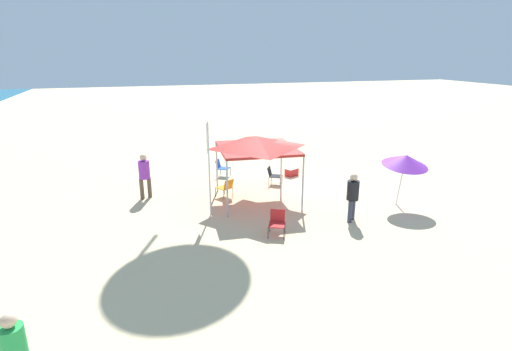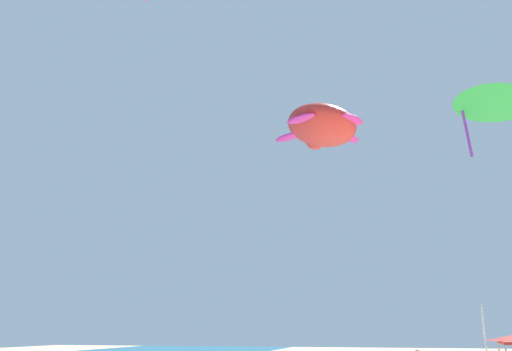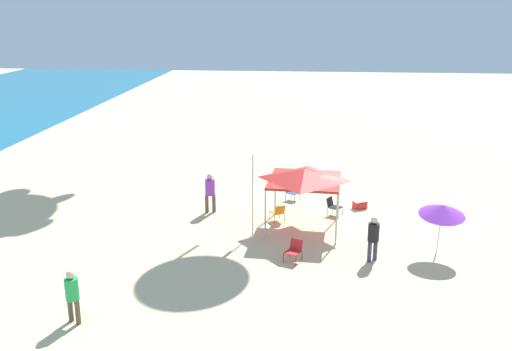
# 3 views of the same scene
# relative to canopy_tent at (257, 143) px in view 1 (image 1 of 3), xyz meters

# --- Properties ---
(ground) EXTENTS (120.00, 120.00, 0.10)m
(ground) POSITION_rel_canopy_tent_xyz_m (0.87, -1.35, -2.46)
(ground) COLOR beige
(canopy_tent) EXTENTS (3.25, 3.18, 2.69)m
(canopy_tent) POSITION_rel_canopy_tent_xyz_m (0.00, 0.00, 0.00)
(canopy_tent) COLOR #B7B7BC
(canopy_tent) RESTS_ON ground
(beach_umbrella) EXTENTS (1.77, 1.73, 2.24)m
(beach_umbrella) POSITION_rel_canopy_tent_xyz_m (-2.34, -5.24, -0.51)
(beach_umbrella) COLOR silver
(beach_umbrella) RESTS_ON ground
(folding_chair_facing_ocean) EXTENTS (0.80, 0.76, 0.82)m
(folding_chair_facing_ocean) POSITION_rel_canopy_tent_xyz_m (0.72, 1.14, -1.94)
(folding_chair_facing_ocean) COLOR black
(folding_chair_facing_ocean) RESTS_ON ground
(folding_chair_right_of_tent) EXTENTS (0.76, 0.80, 0.82)m
(folding_chair_right_of_tent) POSITION_rel_canopy_tent_xyz_m (1.81, -1.33, -1.94)
(folding_chair_right_of_tent) COLOR black
(folding_chair_right_of_tent) RESTS_ON ground
(folding_chair_near_cooler) EXTENTS (0.76, 0.80, 0.82)m
(folding_chair_near_cooler) POSITION_rel_canopy_tent_xyz_m (3.76, 0.68, -1.94)
(folding_chair_near_cooler) COLOR black
(folding_chair_near_cooler) RESTS_ON ground
(folding_chair_left_of_tent) EXTENTS (0.78, 0.73, 0.82)m
(folding_chair_left_of_tent) POSITION_rel_canopy_tent_xyz_m (-3.29, 0.30, -1.94)
(folding_chair_left_of_tent) COLOR black
(folding_chair_left_of_tent) RESTS_ON ground
(cooler_box) EXTENTS (0.64, 0.74, 0.40)m
(cooler_box) POSITION_rel_canopy_tent_xyz_m (2.81, -2.65, -2.21)
(cooler_box) COLOR red
(cooler_box) RESTS_ON ground
(banner_flag) EXTENTS (0.36, 0.06, 3.52)m
(banner_flag) POSITION_rel_canopy_tent_xyz_m (-0.91, 2.12, -0.29)
(banner_flag) COLOR silver
(banner_flag) RESTS_ON ground
(person_watching_sky) EXTENTS (0.43, 0.43, 1.79)m
(person_watching_sky) POSITION_rel_canopy_tent_xyz_m (-3.00, -2.64, -1.36)
(person_watching_sky) COLOR #33384C
(person_watching_sky) RESTS_ON ground
(person_near_umbrella) EXTENTS (0.45, 0.48, 1.90)m
(person_near_umbrella) POSITION_rel_canopy_tent_xyz_m (1.62, 4.36, -1.30)
(person_near_umbrella) COLOR brown
(person_near_umbrella) RESTS_ON ground
(person_by_tent) EXTENTS (0.41, 0.44, 1.74)m
(person_by_tent) POSITION_rel_canopy_tent_xyz_m (-8.30, 6.85, -1.39)
(person_by_tent) COLOR brown
(person_by_tent) RESTS_ON ground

